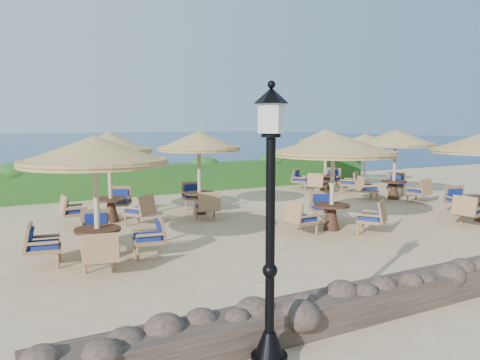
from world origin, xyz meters
TOP-DOWN VIEW (x-y plane):
  - ground at (0.00, 0.00)m, footprint 120.00×120.00m
  - sea at (0.00, 70.00)m, footprint 160.00×160.00m
  - hedge at (0.00, 7.20)m, footprint 18.00×0.90m
  - lamp_post at (-4.80, -6.80)m, footprint 0.44×0.44m
  - extra_parasol at (7.80, 5.20)m, footprint 2.30×2.30m
  - cafe_set_0 at (-5.72, -1.39)m, footprint 3.06×3.06m
  - cafe_set_1 at (0.50, -1.41)m, footprint 3.38×3.38m
  - cafe_set_3 at (-4.58, 2.47)m, footprint 2.66×2.77m
  - cafe_set_4 at (-1.79, 2.37)m, footprint 2.67×2.88m
  - cafe_set_5 at (4.92, 4.48)m, footprint 2.70×2.70m
  - cafe_set_6 at (5.94, 1.59)m, footprint 2.96×2.96m

SIDE VIEW (x-z plane):
  - ground at x=0.00m, z-range 0.00..0.00m
  - sea at x=0.00m, z-range 0.00..0.00m
  - hedge at x=0.00m, z-range 0.00..1.20m
  - lamp_post at x=-4.80m, z-range -0.10..3.21m
  - cafe_set_5 at x=4.92m, z-range 0.35..3.01m
  - cafe_set_3 at x=-4.58m, z-range 0.50..3.16m
  - cafe_set_0 at x=-5.72m, z-range 0.56..3.21m
  - cafe_set_6 at x=5.94m, z-range 0.62..3.27m
  - cafe_set_4 at x=-1.79m, z-range 0.66..3.31m
  - cafe_set_1 at x=0.50m, z-range 0.69..3.35m
  - extra_parasol at x=7.80m, z-range 0.97..3.37m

